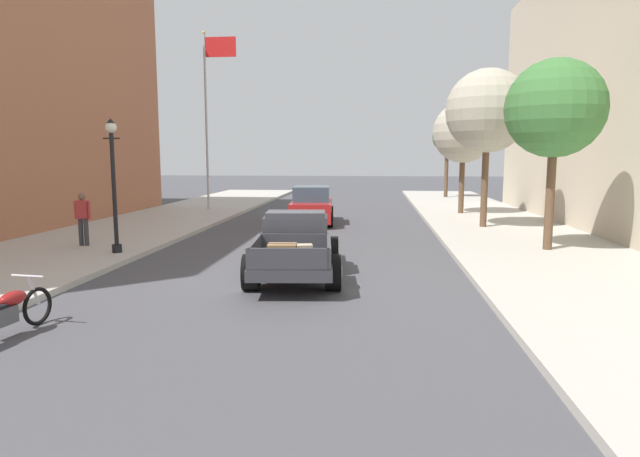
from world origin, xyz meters
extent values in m
plane|color=#47474C|center=(0.00, 0.00, 0.00)|extent=(140.00, 140.00, 0.00)
cube|color=#B7B2A8|center=(-7.25, 0.00, 0.07)|extent=(5.50, 64.00, 0.15)
cube|color=#B7B2A8|center=(7.25, 0.00, 0.07)|extent=(5.50, 64.00, 0.15)
cube|color=#333338|center=(0.31, 0.21, 0.54)|extent=(2.20, 5.04, 0.24)
cube|color=#333338|center=(0.28, 0.56, 1.06)|extent=(1.65, 1.24, 0.80)
cube|color=#333338|center=(0.28, 0.51, 1.52)|extent=(1.51, 1.06, 0.12)
cube|color=#3D4C5B|center=(0.22, 1.13, 1.22)|extent=(1.32, 0.16, 0.44)
cube|color=#333338|center=(0.16, 1.85, 0.92)|extent=(1.45, 1.61, 0.52)
cube|color=silver|center=(0.09, 2.65, 0.90)|extent=(0.69, 0.16, 0.47)
cube|color=#333338|center=(0.44, -1.18, 0.68)|extent=(1.87, 2.24, 0.04)
cube|color=#333338|center=(-0.37, -1.26, 0.90)|extent=(0.27, 2.10, 0.44)
cube|color=#333338|center=(1.24, -1.11, 0.90)|extent=(0.27, 2.10, 0.44)
cube|color=#333338|center=(0.53, -2.19, 0.90)|extent=(1.62, 0.23, 0.44)
cube|color=#333338|center=(0.34, -0.18, 0.90)|extent=(1.62, 0.23, 0.44)
cylinder|color=black|center=(-0.71, 1.47, 0.40)|extent=(0.43, 0.83, 0.80)
cylinder|color=silver|center=(-0.89, 1.45, 0.40)|extent=(0.07, 0.65, 0.66)
cylinder|color=silver|center=(-0.90, 1.45, 0.40)|extent=(0.04, 0.24, 0.24)
cylinder|color=black|center=(1.08, 1.63, 0.40)|extent=(0.43, 0.83, 0.80)
cylinder|color=silver|center=(1.26, 1.65, 0.40)|extent=(0.07, 0.65, 0.66)
cylinder|color=silver|center=(1.27, 1.65, 0.40)|extent=(0.04, 0.24, 0.24)
cylinder|color=black|center=(-0.46, -1.21, 0.40)|extent=(0.43, 0.83, 0.80)
cylinder|color=silver|center=(-0.65, -1.23, 0.40)|extent=(0.07, 0.65, 0.66)
cylinder|color=silver|center=(-0.66, -1.23, 0.40)|extent=(0.04, 0.24, 0.24)
cylinder|color=black|center=(1.32, -1.05, 0.40)|extent=(0.43, 0.83, 0.80)
cylinder|color=silver|center=(1.51, -1.03, 0.40)|extent=(0.07, 0.65, 0.66)
cylinder|color=silver|center=(1.52, -1.03, 0.40)|extent=(0.04, 0.24, 0.24)
cube|color=olive|center=(0.29, -1.55, 0.90)|extent=(0.64, 0.49, 0.40)
cube|color=#3D2D1E|center=(0.29, -1.55, 0.90)|extent=(0.62, 0.11, 0.42)
cube|color=gray|center=(0.63, -0.86, 0.84)|extent=(0.50, 0.41, 0.28)
torus|color=black|center=(-3.61, -4.03, 0.33)|extent=(0.15, 0.67, 0.67)
cube|color=#4C4C51|center=(-3.71, -4.79, 0.38)|extent=(0.29, 0.47, 0.28)
ellipsoid|color=maroon|center=(-3.68, -4.55, 0.61)|extent=(0.32, 0.55, 0.24)
cylinder|color=silver|center=(-3.62, -4.08, 0.64)|extent=(0.08, 0.26, 0.58)
cylinder|color=silver|center=(-3.63, -4.20, 0.91)|extent=(0.62, 0.11, 0.04)
cube|color=#AD1E1E|center=(-0.52, 10.78, 0.61)|extent=(2.02, 4.41, 0.80)
cube|color=#384C5B|center=(-0.51, 10.63, 1.33)|extent=(1.66, 2.10, 0.64)
cylinder|color=black|center=(-1.43, 12.01, 0.33)|extent=(0.27, 0.67, 0.66)
cylinder|color=black|center=(0.22, 12.13, 0.33)|extent=(0.27, 0.67, 0.66)
cylinder|color=black|center=(-1.25, 9.43, 0.33)|extent=(0.27, 0.67, 0.66)
cylinder|color=black|center=(0.40, 9.55, 0.33)|extent=(0.27, 0.67, 0.66)
cylinder|color=#333338|center=(-6.94, 3.26, 0.58)|extent=(0.14, 0.14, 0.86)
cylinder|color=#333338|center=(-6.76, 3.26, 0.58)|extent=(0.14, 0.14, 0.86)
cube|color=#B23333|center=(-6.85, 3.26, 1.29)|extent=(0.36, 0.22, 0.56)
cylinder|color=#B23333|center=(-7.07, 3.26, 1.26)|extent=(0.09, 0.09, 0.54)
cylinder|color=#B23333|center=(-6.63, 3.26, 1.26)|extent=(0.09, 0.09, 0.54)
sphere|color=brown|center=(-6.85, 3.26, 1.69)|extent=(0.22, 0.22, 0.22)
cylinder|color=black|center=(-5.24, 2.19, 0.27)|extent=(0.28, 0.28, 0.24)
cylinder|color=black|center=(-5.24, 2.19, 1.99)|extent=(0.12, 0.12, 3.20)
cylinder|color=black|center=(-5.24, 2.19, 3.44)|extent=(0.50, 0.04, 0.04)
sphere|color=silver|center=(-5.24, 2.19, 3.75)|extent=(0.32, 0.32, 0.32)
cone|color=black|center=(-5.24, 2.19, 3.93)|extent=(0.24, 0.24, 0.14)
cylinder|color=#B2B2B7|center=(-6.58, 15.23, 4.65)|extent=(0.12, 0.12, 9.00)
sphere|color=gold|center=(-6.58, 15.23, 9.23)|extent=(0.16, 0.16, 0.16)
cube|color=red|center=(-5.72, 15.23, 8.50)|extent=(1.60, 0.03, 1.00)
cylinder|color=brown|center=(7.43, 4.02, 1.70)|extent=(0.26, 0.26, 3.10)
sphere|color=#3D7538|center=(7.43, 4.02, 4.32)|extent=(2.87, 2.87, 2.87)
cylinder|color=brown|center=(6.55, 9.27, 1.81)|extent=(0.26, 0.26, 3.33)
sphere|color=#ADA893|center=(6.55, 9.27, 4.70)|extent=(3.25, 3.25, 3.25)
cylinder|color=brown|center=(6.49, 14.51, 1.57)|extent=(0.26, 0.26, 2.84)
sphere|color=#ADA893|center=(6.49, 14.51, 4.10)|extent=(2.95, 2.95, 2.95)
cylinder|color=brown|center=(7.14, 25.36, 1.82)|extent=(0.26, 0.26, 3.34)
sphere|color=#285628|center=(7.14, 25.36, 4.25)|extent=(2.02, 2.02, 2.02)
camera|label=1|loc=(2.21, -12.58, 2.92)|focal=30.17mm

